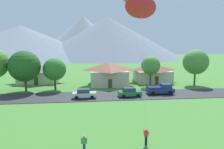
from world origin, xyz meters
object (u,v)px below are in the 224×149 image
Objects in this scene: tree_near_left at (55,69)px; parked_car_silver_west_end at (84,94)px; house_left_center at (39,73)px; parked_car_green_mid_west at (130,92)px; house_leftmost at (109,73)px; kite_flyer_with_kite at (141,7)px; tree_right_of_center at (25,66)px; watcher_person at (84,143)px; tree_center at (151,66)px; pickup_truck_navy_west_side at (161,89)px; tree_near_right at (196,62)px; house_right_center at (152,72)px.

tree_near_left is 1.63× the size of parked_car_silver_west_end.
parked_car_green_mid_west is at bearing -39.28° from house_left_center.
house_leftmost is 28.14m from kite_flyer_with_kite.
tree_near_left is 0.81× the size of tree_right_of_center.
parked_car_silver_west_end reaches higher than watcher_person.
tree_center is 1.68× the size of parked_car_silver_west_end.
house_left_center is 28.13m from tree_center.
pickup_truck_navy_west_side is 21.44m from kite_flyer_with_kite.
tree_near_right is 31.20m from kite_flyer_with_kite.
tree_near_left is at bearing 153.27° from parked_car_green_mid_west.
parked_car_green_mid_west reaches higher than watcher_person.
house_right_center is 1.32× the size of tree_center.
kite_flyer_with_kite is (18.44, -30.75, 10.96)m from house_left_center.
tree_near_left is 4.11× the size of watcher_person.
house_leftmost is 1.11× the size of tree_right_of_center.
tree_right_of_center is 1.62× the size of pickup_truck_navy_west_side.
tree_center is at bearing 88.84° from pickup_truck_navy_west_side.
tree_right_of_center reaches higher than watcher_person.
house_left_center is 2.47× the size of parked_car_silver_west_end.
house_leftmost is 30.84m from watcher_person.
pickup_truck_navy_west_side is (26.96, -5.27, -4.22)m from tree_right_of_center.
pickup_truck_navy_west_side reaches higher than parked_car_green_mid_west.
tree_near_left is 0.97× the size of tree_center.
tree_near_left is (-11.88, -4.52, 1.60)m from house_leftmost.
tree_right_of_center is 38.19m from tree_near_right.
tree_near_left is at bearing -177.25° from tree_near_right.
house_leftmost is 10.18m from tree_center.
kite_flyer_with_kite is (-8.44, -22.85, 8.45)m from tree_center.
parked_car_silver_west_end is at bearing 114.86° from kite_flyer_with_kite.
parked_car_green_mid_west is (-6.62, -8.68, -4.03)m from tree_center.
house_right_center is at bearing 17.30° from tree_near_left.
tree_right_of_center is at bearing 162.20° from parked_car_green_mid_west.
watcher_person is (12.47, -35.02, -1.51)m from house_left_center.
parked_car_silver_west_end is at bearing -54.45° from house_left_center.
tree_center is at bearing 3.42° from tree_near_left.
kite_flyer_with_kite is at bearing -130.06° from tree_near_right.
house_right_center is (11.75, 2.85, -0.41)m from house_leftmost.
house_right_center is 17.33m from parked_car_green_mid_west.
house_left_center reaches higher than parked_car_green_mid_west.
watcher_person is (-16.72, -33.22, -1.57)m from house_right_center.
parked_car_green_mid_west is 0.82× the size of pickup_truck_navy_west_side.
tree_center is 8.31m from pickup_truck_navy_west_side.
tree_center reaches higher than tree_near_left.
kite_flyer_with_kite is at bearing -48.03° from tree_right_of_center.
parked_car_silver_west_end is (12.16, -6.70, -4.41)m from tree_right_of_center.
house_left_center is 1.51× the size of tree_near_left.
house_right_center is 22.85m from parked_car_silver_west_end.
tree_center is 30.98m from watcher_person.
tree_right_of_center is at bearing 116.91° from watcher_person.
house_right_center is 32.74m from kite_flyer_with_kite.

